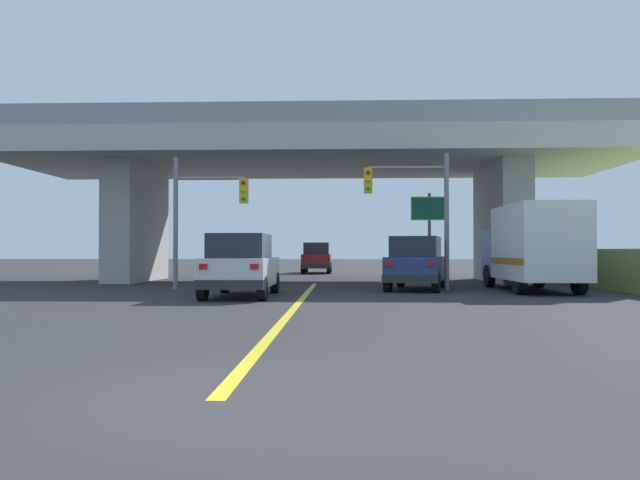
# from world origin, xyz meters

# --- Properties ---
(ground) EXTENTS (160.00, 160.00, 0.00)m
(ground) POSITION_xyz_m (0.00, 24.22, 0.00)
(ground) COLOR #2B2B2D
(overpass_bridge) EXTENTS (29.53, 10.29, 7.62)m
(overpass_bridge) POSITION_xyz_m (0.00, 24.22, 5.46)
(overpass_bridge) COLOR #B7B5AD
(overpass_bridge) RESTS_ON ground
(lane_divider_stripe) EXTENTS (0.20, 21.80, 0.01)m
(lane_divider_stripe) POSITION_xyz_m (0.00, 10.90, 0.00)
(lane_divider_stripe) COLOR yellow
(lane_divider_stripe) RESTS_ON ground
(suv_lead) EXTENTS (2.04, 4.62, 2.02)m
(suv_lead) POSITION_xyz_m (-2.02, 13.85, 1.01)
(suv_lead) COLOR silver
(suv_lead) RESTS_ON ground
(suv_crossing) EXTENTS (2.91, 4.68, 2.02)m
(suv_crossing) POSITION_xyz_m (4.07, 17.62, 1.01)
(suv_crossing) COLOR navy
(suv_crossing) RESTS_ON ground
(box_truck) EXTENTS (2.33, 6.46, 3.12)m
(box_truck) POSITION_xyz_m (8.24, 17.00, 1.63)
(box_truck) COLOR navy
(box_truck) RESTS_ON ground
(sedan_oncoming) EXTENTS (1.92, 4.43, 2.02)m
(sedan_oncoming) POSITION_xyz_m (-0.48, 35.19, 1.01)
(sedan_oncoming) COLOR maroon
(sedan_oncoming) RESTS_ON ground
(traffic_signal_nearside) EXTENTS (3.21, 0.36, 5.17)m
(traffic_signal_nearside) POSITION_xyz_m (4.07, 17.49, 3.35)
(traffic_signal_nearside) COLOR slate
(traffic_signal_nearside) RESTS_ON ground
(traffic_signal_farside) EXTENTS (2.89, 0.36, 5.09)m
(traffic_signal_farside) POSITION_xyz_m (-4.19, 17.55, 3.16)
(traffic_signal_farside) COLOR slate
(traffic_signal_farside) RESTS_ON ground
(highway_sign) EXTENTS (1.70, 0.17, 4.11)m
(highway_sign) POSITION_xyz_m (5.21, 22.30, 3.03)
(highway_sign) COLOR #56595E
(highway_sign) RESTS_ON ground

